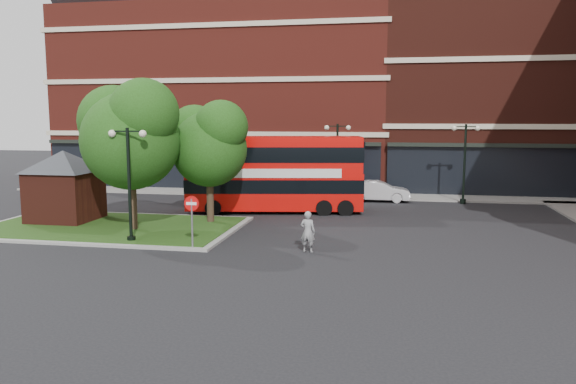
% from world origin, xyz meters
% --- Properties ---
extents(ground, '(120.00, 120.00, 0.00)m').
position_xyz_m(ground, '(0.00, 0.00, 0.00)').
color(ground, black).
rests_on(ground, ground).
extents(pavement_far, '(44.00, 3.00, 0.12)m').
position_xyz_m(pavement_far, '(0.00, 16.50, 0.06)').
color(pavement_far, slate).
rests_on(pavement_far, ground).
extents(terrace_far_left, '(26.00, 12.00, 14.00)m').
position_xyz_m(terrace_far_left, '(-8.00, 24.00, 7.00)').
color(terrace_far_left, maroon).
rests_on(terrace_far_left, ground).
extents(terrace_far_right, '(18.00, 12.00, 16.00)m').
position_xyz_m(terrace_far_right, '(14.00, 24.00, 8.00)').
color(terrace_far_right, '#471911').
rests_on(terrace_far_right, ground).
extents(traffic_island, '(12.60, 7.60, 0.15)m').
position_xyz_m(traffic_island, '(-8.00, 3.00, 0.07)').
color(traffic_island, gray).
rests_on(traffic_island, ground).
extents(kiosk, '(6.51, 6.51, 3.60)m').
position_xyz_m(kiosk, '(-11.00, 4.00, 2.32)').
color(kiosk, '#471911').
rests_on(kiosk, traffic_island).
extents(tree_island_west, '(5.40, 4.71, 7.21)m').
position_xyz_m(tree_island_west, '(-6.60, 2.58, 4.79)').
color(tree_island_west, '#2D2116').
rests_on(tree_island_west, ground).
extents(tree_island_east, '(4.46, 3.90, 6.29)m').
position_xyz_m(tree_island_east, '(-3.58, 5.06, 4.24)').
color(tree_island_east, '#2D2116').
rests_on(tree_island_east, ground).
extents(lamp_island, '(1.72, 0.36, 5.00)m').
position_xyz_m(lamp_island, '(-5.50, 0.20, 2.83)').
color(lamp_island, black).
rests_on(lamp_island, ground).
extents(lamp_far_left, '(1.72, 0.36, 5.00)m').
position_xyz_m(lamp_far_left, '(2.00, 14.50, 2.83)').
color(lamp_far_left, black).
rests_on(lamp_far_left, ground).
extents(lamp_far_right, '(1.72, 0.36, 5.00)m').
position_xyz_m(lamp_far_right, '(10.00, 14.50, 2.83)').
color(lamp_far_right, black).
rests_on(lamp_far_right, ground).
extents(bus, '(10.22, 4.03, 3.81)m').
position_xyz_m(bus, '(-1.06, 9.23, 2.50)').
color(bus, red).
rests_on(bus, ground).
extents(woman, '(0.68, 0.50, 1.69)m').
position_xyz_m(woman, '(2.30, 0.01, 0.85)').
color(woman, gray).
rests_on(woman, ground).
extents(car_silver, '(3.87, 1.75, 1.29)m').
position_xyz_m(car_silver, '(-2.50, 15.02, 0.64)').
color(car_silver, '#A3A6AA').
rests_on(car_silver, ground).
extents(car_white, '(4.11, 1.54, 1.34)m').
position_xyz_m(car_white, '(4.70, 14.50, 0.67)').
color(car_white, silver).
rests_on(car_white, ground).
extents(no_entry_sign, '(0.62, 0.08, 2.26)m').
position_xyz_m(no_entry_sign, '(-2.44, -0.50, 1.61)').
color(no_entry_sign, slate).
rests_on(no_entry_sign, ground).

